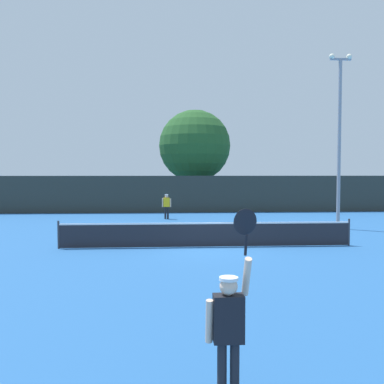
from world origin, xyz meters
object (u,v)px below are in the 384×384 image
(tennis_ball, at_px, (178,243))
(parked_car_far, at_px, (212,197))
(large_tree, at_px, (195,146))
(parked_car_near, at_px, (88,197))
(light_pole, at_px, (339,131))
(player_serving, at_px, (229,320))
(player_receiving, at_px, (167,204))
(parked_car_mid, at_px, (150,197))

(tennis_ball, bearing_deg, parked_car_far, 79.60)
(large_tree, xyz_separation_m, parked_car_near, (-9.08, 2.18, -4.31))
(parked_car_far, bearing_deg, light_pole, -73.56)
(player_serving, distance_m, player_receiving, 21.22)
(tennis_ball, xyz_separation_m, large_tree, (1.90, 17.56, 5.05))
(tennis_ball, height_order, large_tree, large_tree)
(player_receiving, xyz_separation_m, parked_car_near, (-6.74, 10.42, -0.16))
(light_pole, relative_size, parked_car_near, 2.04)
(parked_car_far, bearing_deg, player_serving, -98.19)
(player_receiving, relative_size, large_tree, 0.19)
(player_receiving, height_order, parked_car_far, parked_car_far)
(large_tree, distance_m, parked_car_near, 10.28)
(player_serving, relative_size, parked_car_near, 0.56)
(player_receiving, distance_m, large_tree, 9.52)
(large_tree, bearing_deg, parked_car_far, 38.23)
(player_receiving, height_order, tennis_ball, player_receiving)
(player_serving, distance_m, parked_car_mid, 32.14)
(player_receiving, xyz_separation_m, parked_car_mid, (-1.40, 10.86, -0.16))
(player_serving, distance_m, parked_car_far, 30.83)
(light_pole, xyz_separation_m, parked_car_far, (-4.96, 14.60, -4.26))
(player_receiving, bearing_deg, large_tree, -105.81)
(parked_car_mid, bearing_deg, large_tree, -37.12)
(tennis_ball, bearing_deg, player_serving, -88.55)
(large_tree, bearing_deg, light_pole, -64.08)
(parked_car_near, bearing_deg, parked_car_far, 1.26)
(player_receiving, xyz_separation_m, light_pole, (8.84, -5.14, 4.10))
(player_receiving, distance_m, parked_car_far, 10.23)
(large_tree, bearing_deg, player_serving, -93.11)
(parked_car_near, distance_m, parked_car_mid, 5.36)
(light_pole, relative_size, parked_car_far, 2.09)
(player_serving, xyz_separation_m, parked_car_mid, (-2.13, 32.07, -0.29))
(player_serving, relative_size, tennis_ball, 36.07)
(player_receiving, distance_m, light_pole, 11.02)
(tennis_ball, xyz_separation_m, parked_car_far, (3.45, 18.78, 0.74))
(parked_car_near, bearing_deg, large_tree, -7.05)
(light_pole, bearing_deg, player_serving, -116.77)
(player_serving, bearing_deg, parked_car_near, 103.29)
(parked_car_mid, bearing_deg, player_receiving, -84.78)
(player_receiving, height_order, parked_car_near, parked_car_near)
(large_tree, height_order, parked_car_near, large_tree)
(player_receiving, bearing_deg, parked_car_mid, -82.68)
(light_pole, distance_m, parked_car_near, 22.43)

